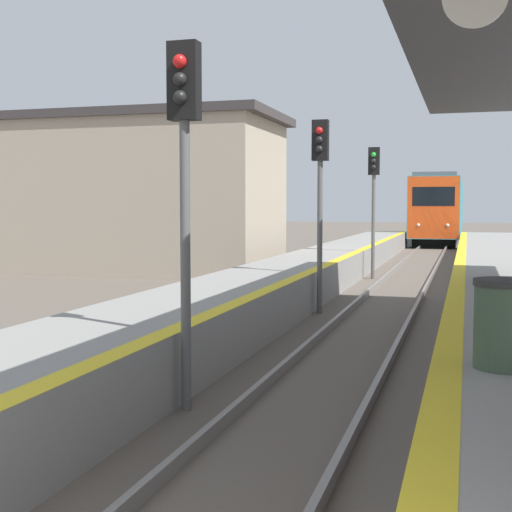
{
  "coord_description": "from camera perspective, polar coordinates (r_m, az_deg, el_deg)",
  "views": [
    {
      "loc": [
        1.82,
        -1.87,
        2.45
      ],
      "look_at": [
        -4.54,
        19.54,
        0.84
      ],
      "focal_mm": 50.0,
      "sensor_mm": 36.0,
      "label": 1
    }
  ],
  "objects": [
    {
      "name": "station_building",
      "position": [
        27.6,
        -12.92,
        4.87
      ],
      "size": [
        14.39,
        5.55,
        5.7
      ],
      "color": "tan",
      "rests_on": "ground"
    },
    {
      "name": "signal_near",
      "position": [
        8.42,
        -5.76,
        8.07
      ],
      "size": [
        0.36,
        0.31,
        4.33
      ],
      "color": "#595959",
      "rests_on": "ground"
    },
    {
      "name": "train",
      "position": [
        50.64,
        14.52,
        3.68
      ],
      "size": [
        2.84,
        20.76,
        4.29
      ],
      "color": "black",
      "rests_on": "ground"
    },
    {
      "name": "trash_bin",
      "position": [
        7.14,
        19.37,
        -5.13
      ],
      "size": [
        0.62,
        0.62,
        0.84
      ],
      "color": "#384C38",
      "rests_on": "platform_right"
    },
    {
      "name": "signal_mid",
      "position": [
        16.02,
        5.15,
        6.19
      ],
      "size": [
        0.36,
        0.31,
        4.33
      ],
      "color": "#595959",
      "rests_on": "ground"
    },
    {
      "name": "signal_far",
      "position": [
        23.81,
        9.39,
        5.47
      ],
      "size": [
        0.36,
        0.31,
        4.33
      ],
      "color": "#595959",
      "rests_on": "ground"
    }
  ]
}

